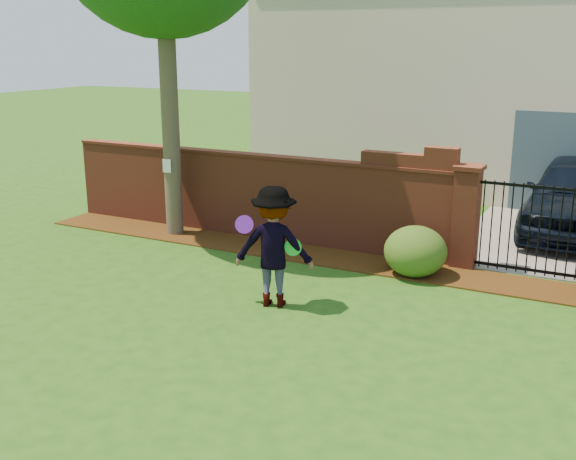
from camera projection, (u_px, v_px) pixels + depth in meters
The scene contains 13 objects.
ground at pixel (236, 320), 10.21m from camera, with size 80.00×80.00×0.01m, color #244D13.
mulch_bed at pixel (284, 251), 13.48m from camera, with size 11.10×1.08×0.03m, color #351E09.
brick_wall at pixel (253, 193), 14.27m from camera, with size 8.70×0.31×2.16m.
pillar_left at pixel (466, 216), 12.32m from camera, with size 0.50×0.50×1.88m.
iron_gate at pixel (530, 229), 11.86m from camera, with size 1.78×0.03×1.60m.
driveway at pixel (554, 223), 15.52m from camera, with size 3.20×8.00×0.01m, color gray.
house at pixel (489, 71), 19.20m from camera, with size 12.40×6.40×6.30m.
car at pixel (576, 198), 14.34m from camera, with size 1.93×4.79×1.63m, color black.
paper_notice at pixel (167, 166), 14.14m from camera, with size 0.20×0.01×0.28m, color white.
shrub_left at pixel (415, 251), 11.97m from camera, with size 1.10×1.10×0.90m, color #254D17.
man at pixel (273, 247), 10.50m from camera, with size 1.22×0.70×1.89m, color gray.
frisbee_purple at pixel (244, 224), 10.36m from camera, with size 0.28×0.28×0.03m, color purple.
frisbee_green at pixel (293, 247), 10.39m from camera, with size 0.27×0.27×0.02m, color green.
Camera 1 is at (5.02, -8.08, 4.01)m, focal length 42.89 mm.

